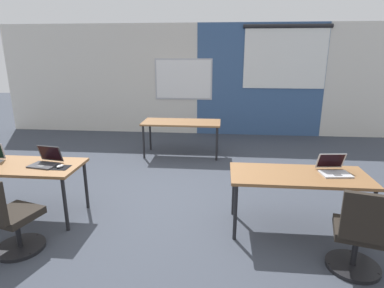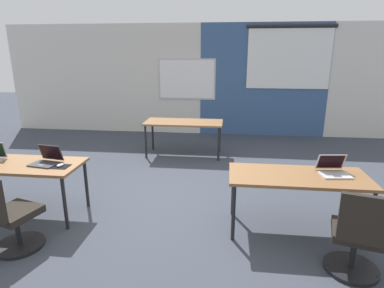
# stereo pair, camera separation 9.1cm
# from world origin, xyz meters

# --- Properties ---
(ground_plane) EXTENTS (24.00, 24.00, 0.00)m
(ground_plane) POSITION_xyz_m (0.00, 0.00, 0.00)
(ground_plane) COLOR #383D47
(back_wall_assembly) EXTENTS (10.00, 0.27, 2.80)m
(back_wall_assembly) POSITION_xyz_m (0.06, 4.20, 1.41)
(back_wall_assembly) COLOR silver
(back_wall_assembly) RESTS_ON ground
(desk_near_left) EXTENTS (1.60, 0.70, 0.72)m
(desk_near_left) POSITION_xyz_m (-1.75, -0.60, 0.66)
(desk_near_left) COLOR brown
(desk_near_left) RESTS_ON ground
(desk_near_right) EXTENTS (1.60, 0.70, 0.72)m
(desk_near_right) POSITION_xyz_m (1.75, -0.60, 0.66)
(desk_near_right) COLOR brown
(desk_near_right) RESTS_ON ground
(desk_far_center) EXTENTS (1.60, 0.70, 0.72)m
(desk_far_center) POSITION_xyz_m (0.00, 2.20, 0.66)
(desk_far_center) COLOR brown
(desk_far_center) RESTS_ON ground
(laptop_near_left_inner) EXTENTS (0.38, 0.35, 0.23)m
(laptop_near_left_inner) POSITION_xyz_m (-1.38, -0.57, 0.77)
(laptop_near_left_inner) COLOR #333338
(laptop_near_left_inner) RESTS_ON desk_near_left
(mousepad_near_left_inner) EXTENTS (0.22, 0.19, 0.00)m
(mousepad_near_left_inner) POSITION_xyz_m (-1.15, -0.66, 0.72)
(mousepad_near_left_inner) COLOR black
(mousepad_near_left_inner) RESTS_ON desk_near_left
(mouse_near_left_inner) EXTENTS (0.08, 0.11, 0.03)m
(mouse_near_left_inner) POSITION_xyz_m (-1.15, -0.66, 0.74)
(mouse_near_left_inner) COLOR silver
(mouse_near_left_inner) RESTS_ON mousepad_near_left_inner
(chair_near_left_inner) EXTENTS (0.54, 0.60, 0.92)m
(chair_near_left_inner) POSITION_xyz_m (-1.37, -1.39, 0.38)
(chair_near_left_inner) COLOR black
(chair_near_left_inner) RESTS_ON ground
(laptop_near_right_end) EXTENTS (0.36, 0.36, 0.22)m
(laptop_near_right_end) POSITION_xyz_m (2.16, -0.52, 0.77)
(laptop_near_right_end) COLOR #B7B7BC
(laptop_near_right_end) RESTS_ON desk_near_right
(chair_near_right_end) EXTENTS (0.54, 0.59, 0.92)m
(chair_near_right_end) POSITION_xyz_m (2.16, -1.37, 0.38)
(chair_near_right_end) COLOR black
(chair_near_right_end) RESTS_ON ground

